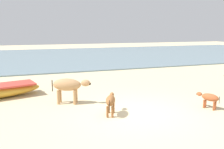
% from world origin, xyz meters
% --- Properties ---
extents(ground, '(80.00, 80.00, 0.00)m').
position_xyz_m(ground, '(0.00, 0.00, 0.00)').
color(ground, beige).
extents(sea_water, '(60.00, 20.00, 0.08)m').
position_xyz_m(sea_water, '(0.00, 18.40, 0.04)').
color(sea_water, slate).
rests_on(sea_water, ground).
extents(calf_near_brown, '(0.61, 0.99, 0.67)m').
position_xyz_m(calf_near_brown, '(-0.92, 0.14, 0.48)').
color(calf_near_brown, brown).
rests_on(calf_near_brown, ground).
extents(calf_far_rust, '(0.51, 0.83, 0.56)m').
position_xyz_m(calf_far_rust, '(2.62, -0.42, 0.40)').
color(calf_far_rust, '#9E4C28').
rests_on(calf_far_rust, ground).
extents(cow_second_adult_tan, '(1.45, 0.88, 0.98)m').
position_xyz_m(cow_second_adult_tan, '(-2.04, 1.85, 0.71)').
color(cow_second_adult_tan, tan).
rests_on(cow_second_adult_tan, ground).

